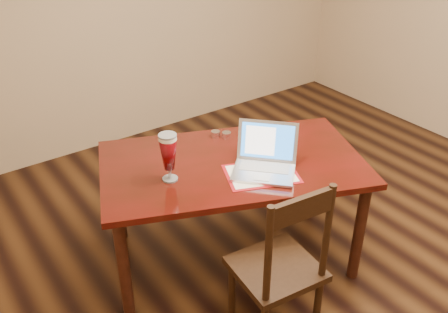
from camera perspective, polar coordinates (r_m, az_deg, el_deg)
ground at (r=3.53m, az=12.58°, el=-11.96°), size 5.00×5.00×0.00m
dining_table at (r=3.11m, az=0.90°, el=-1.91°), size 1.83×1.45×1.05m
dining_chair at (r=2.73m, az=6.44°, el=-12.54°), size 0.48×0.46×1.03m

